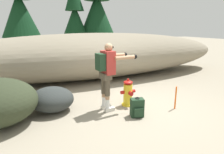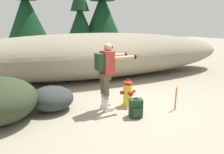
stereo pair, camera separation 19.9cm
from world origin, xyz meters
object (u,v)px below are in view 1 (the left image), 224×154
utility_worker (108,69)px  boulder_mid (52,99)px  spare_backpack (137,108)px  survey_stake (176,98)px  fire_hydrant (128,93)px

utility_worker → boulder_mid: bearing=152.5°
spare_backpack → boulder_mid: bearing=-108.4°
boulder_mid → survey_stake: (2.94, -1.12, -0.00)m
fire_hydrant → survey_stake: size_ratio=1.23×
utility_worker → survey_stake: size_ratio=2.82×
utility_worker → fire_hydrant: bearing=-0.4°
fire_hydrant → utility_worker: bearing=-173.7°
fire_hydrant → utility_worker: utility_worker is taller
boulder_mid → survey_stake: 3.14m
utility_worker → survey_stake: 1.90m
survey_stake → boulder_mid: bearing=159.1°
fire_hydrant → spare_backpack: (-0.11, -0.69, -0.12)m
boulder_mid → fire_hydrant: bearing=-12.7°
utility_worker → boulder_mid: size_ratio=1.56×
spare_backpack → survey_stake: (1.13, 0.00, 0.08)m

